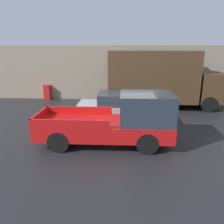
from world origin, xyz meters
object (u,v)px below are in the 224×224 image
object	(u,v)px
newspaper_box	(47,92)
car	(120,107)
pickup_truck	(118,121)
delivery_truck	(160,78)

from	to	relation	value
newspaper_box	car	bearing A→B (deg)	-41.83
car	newspaper_box	distance (m)	7.41
pickup_truck	car	size ratio (longest dim) A/B	1.24
car	newspaper_box	xyz separation A→B (m)	(-5.52, 4.94, -0.24)
car	delivery_truck	bearing A→B (deg)	51.25
delivery_truck	newspaper_box	size ratio (longest dim) A/B	6.57
delivery_truck	newspaper_box	distance (m)	8.34
newspaper_box	delivery_truck	bearing A→B (deg)	-12.71
car	delivery_truck	size ratio (longest dim) A/B	0.60
pickup_truck	delivery_truck	bearing A→B (deg)	66.69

